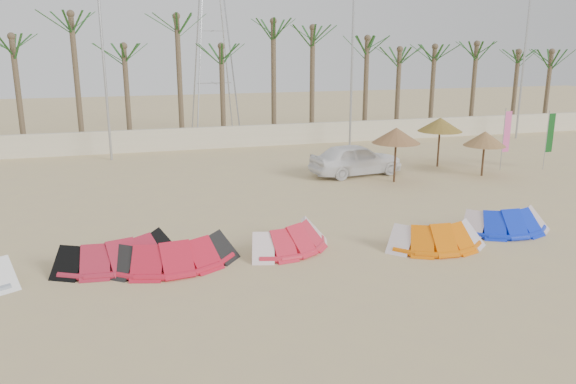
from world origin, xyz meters
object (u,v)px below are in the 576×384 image
object	(u,v)px
kite_red_left	(118,248)
kite_blue	(501,218)
kite_red_right	(289,235)
kite_red_mid	(171,249)
parasol_mid	(485,139)
kite_orange	(432,233)
parasol_right	(440,125)
parasol_left	(396,135)
car	(356,159)

from	to	relation	value
kite_red_left	kite_blue	bearing A→B (deg)	-2.76
kite_red_right	kite_blue	distance (m)	7.40
kite_red_mid	kite_red_right	distance (m)	3.62
kite_blue	parasol_mid	size ratio (longest dim) A/B	1.48
kite_red_left	parasol_mid	size ratio (longest dim) A/B	1.75
kite_red_mid	kite_orange	world-z (taller)	same
kite_red_left	parasol_right	size ratio (longest dim) A/B	1.49
kite_orange	parasol_left	world-z (taller)	parasol_left
parasol_right	car	size ratio (longest dim) A/B	0.56
kite_blue	parasol_left	distance (m)	7.50
car	kite_red_right	bearing A→B (deg)	138.29
parasol_mid	car	size ratio (longest dim) A/B	0.48
kite_red_mid	parasol_mid	size ratio (longest dim) A/B	1.77
kite_red_right	car	distance (m)	10.58
kite_red_left	parasol_left	xyz separation A→B (m)	(12.15, 6.69, 1.73)
kite_red_right	parasol_left	bearing A→B (deg)	44.45
kite_blue	car	size ratio (longest dim) A/B	0.71
kite_red_left	parasol_left	size ratio (longest dim) A/B	1.50
kite_orange	car	world-z (taller)	car
parasol_mid	kite_blue	bearing A→B (deg)	-120.63
kite_blue	kite_red_left	bearing A→B (deg)	177.24
parasol_mid	kite_red_left	bearing A→B (deg)	-158.38
kite_orange	car	bearing A→B (deg)	80.99
parasol_left	parasol_mid	size ratio (longest dim) A/B	1.16
parasol_left	kite_red_mid	bearing A→B (deg)	-145.99
kite_red_mid	parasol_right	xyz separation A→B (m)	(14.34, 9.61, 1.76)
kite_red_right	car	world-z (taller)	car
parasol_mid	parasol_right	bearing A→B (deg)	111.33
kite_red_left	parasol_mid	bearing A→B (deg)	21.62
parasol_left	parasol_mid	bearing A→B (deg)	-0.45
car	kite_orange	bearing A→B (deg)	163.28
parasol_right	kite_blue	bearing A→B (deg)	-108.98
kite_red_left	parasol_mid	world-z (taller)	parasol_mid
kite_red_right	parasol_right	size ratio (longest dim) A/B	1.35
parasol_right	kite_red_right	bearing A→B (deg)	-138.96
parasol_mid	car	xyz separation A→B (m)	(-5.77, 1.87, -1.03)
parasol_mid	car	bearing A→B (deg)	162.02
kite_orange	car	xyz separation A→B (m)	(1.56, 9.86, 0.35)
car	kite_blue	bearing A→B (deg)	-178.49
kite_blue	parasol_right	size ratio (longest dim) A/B	1.26
kite_orange	parasol_right	size ratio (longest dim) A/B	1.25
kite_red_left	kite_orange	world-z (taller)	same
kite_orange	parasol_mid	bearing A→B (deg)	47.41
kite_red_mid	car	bearing A→B (deg)	43.50
kite_red_right	kite_red_mid	bearing A→B (deg)	-175.71
kite_red_left	kite_red_mid	xyz separation A→B (m)	(1.49, -0.51, 0.00)
kite_orange	car	distance (m)	9.99
kite_red_right	parasol_left	size ratio (longest dim) A/B	1.37
kite_red_mid	kite_blue	distance (m)	11.00
kite_red_mid	kite_blue	bearing A→B (deg)	-0.48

